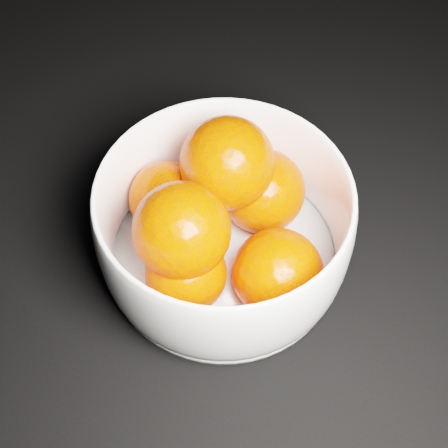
% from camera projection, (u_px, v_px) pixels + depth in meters
% --- Properties ---
extents(bowl, '(0.23, 0.23, 0.11)m').
position_uv_depth(bowl, '(224.00, 228.00, 0.57)').
color(bowl, white).
rests_on(bowl, ground).
extents(orange_pile, '(0.20, 0.19, 0.13)m').
position_uv_depth(orange_pile, '(222.00, 217.00, 0.56)').
color(orange_pile, '#FF3800').
rests_on(orange_pile, bowl).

